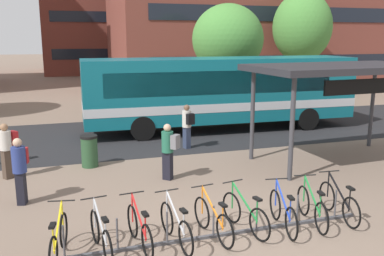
# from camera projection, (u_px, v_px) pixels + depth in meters

# --- Properties ---
(ground) EXTENTS (200.00, 200.00, 0.00)m
(ground) POSITION_uv_depth(u_px,v_px,m) (237.00, 231.00, 9.16)
(ground) COLOR #7A6656
(bus_lane_asphalt) EXTENTS (80.00, 7.20, 0.01)m
(bus_lane_asphalt) POSITION_uv_depth(u_px,v_px,m) (147.00, 134.00, 18.21)
(bus_lane_asphalt) COLOR #232326
(bus_lane_asphalt) RESTS_ON ground
(city_bus) EXTENTS (12.10, 2.98, 3.20)m
(city_bus) POSITION_uv_depth(u_px,v_px,m) (222.00, 90.00, 18.83)
(city_bus) COLOR #0F6070
(city_bus) RESTS_ON ground
(bike_rack) EXTENTS (6.98, 0.14, 0.70)m
(bike_rack) POSITION_uv_depth(u_px,v_px,m) (213.00, 233.00, 8.86)
(bike_rack) COLOR #47474C
(bike_rack) RESTS_ON ground
(parked_bicycle_yellow_0) EXTENTS (0.53, 1.70, 0.99)m
(parked_bicycle_yellow_0) POSITION_uv_depth(u_px,v_px,m) (59.00, 241.00, 7.91)
(parked_bicycle_yellow_0) COLOR black
(parked_bicycle_yellow_0) RESTS_ON ground
(parked_bicycle_silver_1) EXTENTS (0.52, 1.71, 0.99)m
(parked_bicycle_silver_1) POSITION_uv_depth(u_px,v_px,m) (101.00, 236.00, 8.11)
(parked_bicycle_silver_1) COLOR black
(parked_bicycle_silver_1) RESTS_ON ground
(parked_bicycle_red_2) EXTENTS (0.52, 1.72, 0.99)m
(parked_bicycle_red_2) POSITION_uv_depth(u_px,v_px,m) (139.00, 230.00, 8.36)
(parked_bicycle_red_2) COLOR black
(parked_bicycle_red_2) RESTS_ON ground
(parked_bicycle_silver_3) EXTENTS (0.52, 1.72, 0.99)m
(parked_bicycle_silver_3) POSITION_uv_depth(u_px,v_px,m) (176.00, 226.00, 8.51)
(parked_bicycle_silver_3) COLOR black
(parked_bicycle_silver_3) RESTS_ON ground
(parked_bicycle_orange_4) EXTENTS (0.52, 1.71, 0.99)m
(parked_bicycle_orange_4) POSITION_uv_depth(u_px,v_px,m) (213.00, 220.00, 8.79)
(parked_bicycle_orange_4) COLOR black
(parked_bicycle_orange_4) RESTS_ON ground
(parked_bicycle_green_5) EXTENTS (0.55, 1.70, 0.99)m
(parked_bicycle_green_5) POSITION_uv_depth(u_px,v_px,m) (245.00, 214.00, 9.08)
(parked_bicycle_green_5) COLOR black
(parked_bicycle_green_5) RESTS_ON ground
(parked_bicycle_blue_6) EXTENTS (0.52, 1.71, 0.99)m
(parked_bicycle_blue_6) POSITION_uv_depth(u_px,v_px,m) (283.00, 212.00, 9.19)
(parked_bicycle_blue_6) COLOR black
(parked_bicycle_blue_6) RESTS_ON ground
(parked_bicycle_green_7) EXTENTS (0.52, 1.70, 0.99)m
(parked_bicycle_green_7) POSITION_uv_depth(u_px,v_px,m) (312.00, 208.00, 9.44)
(parked_bicycle_green_7) COLOR black
(parked_bicycle_green_7) RESTS_ON ground
(parked_bicycle_black_8) EXTENTS (0.52, 1.72, 0.99)m
(parked_bicycle_black_8) POSITION_uv_depth(u_px,v_px,m) (339.00, 203.00, 9.73)
(parked_bicycle_black_8) COLOR black
(parked_bicycle_black_8) RESTS_ON ground
(transit_shelter) EXTENTS (6.06, 3.46, 3.22)m
(transit_shelter) POSITION_uv_depth(u_px,v_px,m) (342.00, 71.00, 13.69)
(transit_shelter) COLOR #38383D
(transit_shelter) RESTS_ON ground
(commuter_black_pack_1) EXTENTS (0.44, 0.58, 1.66)m
(commuter_black_pack_1) POSITION_uv_depth(u_px,v_px,m) (187.00, 124.00, 15.72)
(commuter_black_pack_1) COLOR #2D3851
(commuter_black_pack_1) RESTS_ON ground
(commuter_grey_pack_2) EXTENTS (0.59, 0.58, 1.67)m
(commuter_grey_pack_2) POSITION_uv_depth(u_px,v_px,m) (169.00, 148.00, 12.26)
(commuter_grey_pack_2) COLOR black
(commuter_grey_pack_2) RESTS_ON ground
(commuter_red_pack_3) EXTENTS (0.60, 0.57, 1.66)m
(commuter_red_pack_3) POSITION_uv_depth(u_px,v_px,m) (7.00, 147.00, 12.40)
(commuter_red_pack_3) COLOR #47382D
(commuter_red_pack_3) RESTS_ON ground
(commuter_red_pack_4) EXTENTS (0.42, 0.57, 1.70)m
(commuter_red_pack_4) POSITION_uv_depth(u_px,v_px,m) (20.00, 166.00, 10.47)
(commuter_red_pack_4) COLOR black
(commuter_red_pack_4) RESTS_ON ground
(trash_bin) EXTENTS (0.55, 0.55, 1.03)m
(trash_bin) POSITION_uv_depth(u_px,v_px,m) (89.00, 151.00, 13.60)
(trash_bin) COLOR #284C2D
(trash_bin) RESTS_ON ground
(street_tree_0) EXTENTS (4.11, 4.11, 5.97)m
(street_tree_0) POSITION_uv_depth(u_px,v_px,m) (228.00, 39.00, 24.38)
(street_tree_0) COLOR brown
(street_tree_0) RESTS_ON ground
(street_tree_1) EXTENTS (4.12, 4.12, 7.18)m
(street_tree_1) POSITION_uv_depth(u_px,v_px,m) (302.00, 27.00, 29.67)
(street_tree_1) COLOR brown
(street_tree_1) RESTS_ON ground
(building_centre_block) EXTENTS (14.79, 12.21, 15.33)m
(building_centre_block) POSITION_uv_depth(u_px,v_px,m) (107.00, 6.00, 50.04)
(building_centre_block) COLOR brown
(building_centre_block) RESTS_ON ground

